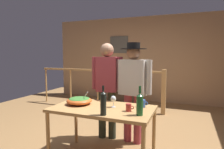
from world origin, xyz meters
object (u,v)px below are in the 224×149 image
at_px(framed_picture, 119,45).
at_px(mug_blue, 142,103).
at_px(flat_screen_tv, 123,78).
at_px(salad_bowl, 79,100).
at_px(wine_glass, 113,99).
at_px(tv_console, 124,94).
at_px(wine_bottle_dark, 103,103).
at_px(mug_red, 129,107).
at_px(wine_bottle_green, 140,104).
at_px(person_standing_left, 107,83).
at_px(person_standing_right, 133,84).
at_px(serving_table, 102,113).
at_px(stair_railing, 118,83).

relative_size(framed_picture, mug_blue, 5.11).
xyz_separation_m(flat_screen_tv, mug_blue, (1.32, -3.14, 0.08)).
xyz_separation_m(salad_bowl, wine_glass, (0.51, 0.03, 0.05)).
bearing_deg(tv_console, wine_bottle_dark, -75.23).
xyz_separation_m(wine_glass, wine_bottle_dark, (0.02, -0.37, 0.04)).
height_order(wine_bottle_dark, mug_blue, wine_bottle_dark).
bearing_deg(mug_red, wine_bottle_green, -33.02).
bearing_deg(person_standing_left, flat_screen_tv, -85.90).
height_order(mug_red, person_standing_right, person_standing_right).
xyz_separation_m(mug_blue, person_standing_right, (-0.27, 0.48, 0.19)).
bearing_deg(person_standing_left, salad_bowl, 68.71).
height_order(serving_table, mug_red, mug_red).
relative_size(flat_screen_tv, wine_glass, 3.64).
distance_m(framed_picture, salad_bowl, 3.83).
bearing_deg(wine_bottle_green, serving_table, 164.68).
distance_m(mug_red, person_standing_left, 0.98).
bearing_deg(wine_bottle_green, person_standing_left, 132.62).
relative_size(stair_railing, person_standing_left, 2.20).
height_order(flat_screen_tv, wine_bottle_green, wine_bottle_green).
bearing_deg(person_standing_left, mug_red, 121.22).
bearing_deg(wine_bottle_green, mug_blue, 97.77).
bearing_deg(flat_screen_tv, serving_table, -76.23).
height_order(wine_glass, wine_bottle_dark, wine_bottle_dark).
distance_m(framed_picture, stair_railing, 1.67).
relative_size(stair_railing, wine_glass, 23.19).
bearing_deg(mug_blue, stair_railing, 117.76).
distance_m(framed_picture, wine_bottle_green, 4.25).
distance_m(wine_bottle_dark, mug_red, 0.37).
height_order(flat_screen_tv, mug_blue, flat_screen_tv).
distance_m(stair_railing, mug_blue, 2.52).
bearing_deg(wine_bottle_dark, tv_console, 104.77).
bearing_deg(framed_picture, flat_screen_tv, -50.84).
relative_size(wine_glass, person_standing_right, 0.10).
bearing_deg(wine_bottle_dark, salad_bowl, 147.58).
height_order(tv_console, person_standing_right, person_standing_right).
xyz_separation_m(mug_red, person_standing_right, (-0.15, 0.74, 0.19)).
distance_m(wine_bottle_dark, person_standing_left, 1.07).
relative_size(salad_bowl, person_standing_left, 0.22).
bearing_deg(stair_railing, salad_bowl, -83.05).
height_order(stair_railing, mug_blue, stair_railing).
height_order(serving_table, person_standing_right, person_standing_right).
relative_size(serving_table, person_standing_right, 0.83).
bearing_deg(salad_bowl, mug_red, -5.65).
bearing_deg(framed_picture, wine_bottle_dark, -72.77).
height_order(stair_railing, flat_screen_tv, stair_railing).
bearing_deg(mug_red, flat_screen_tv, 109.54).
bearing_deg(stair_railing, tv_console, 98.91).
distance_m(framed_picture, person_standing_right, 3.35).
bearing_deg(flat_screen_tv, salad_bowl, -82.43).
xyz_separation_m(person_standing_left, person_standing_right, (0.46, 0.00, 0.02)).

